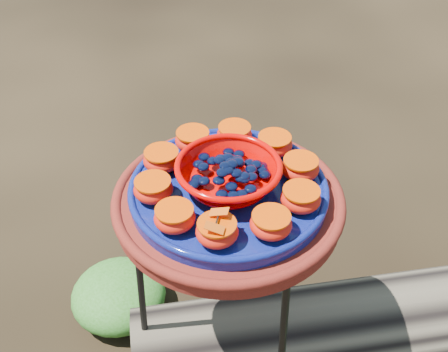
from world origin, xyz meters
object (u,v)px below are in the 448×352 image
at_px(plant_stand, 228,312).
at_px(cobalt_plate, 228,191).
at_px(driftwood_log, 427,324).
at_px(red_bowl, 228,176).
at_px(terracotta_saucer, 228,203).

xyz_separation_m(plant_stand, cobalt_plate, (0.00, 0.00, 0.40)).
bearing_deg(driftwood_log, plant_stand, -144.14).
distance_m(plant_stand, cobalt_plate, 0.40).
bearing_deg(red_bowl, cobalt_plate, 0.00).
bearing_deg(cobalt_plate, plant_stand, 0.00).
bearing_deg(driftwood_log, terracotta_saucer, -144.14).
bearing_deg(driftwood_log, red_bowl, -144.14).
height_order(plant_stand, red_bowl, red_bowl).
bearing_deg(terracotta_saucer, cobalt_plate, 0.00).
xyz_separation_m(terracotta_saucer, red_bowl, (0.00, 0.00, 0.07)).
relative_size(terracotta_saucer, red_bowl, 2.33).
height_order(plant_stand, terracotta_saucer, terracotta_saucer).
height_order(cobalt_plate, red_bowl, red_bowl).
relative_size(plant_stand, red_bowl, 3.50).
height_order(plant_stand, driftwood_log, plant_stand).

